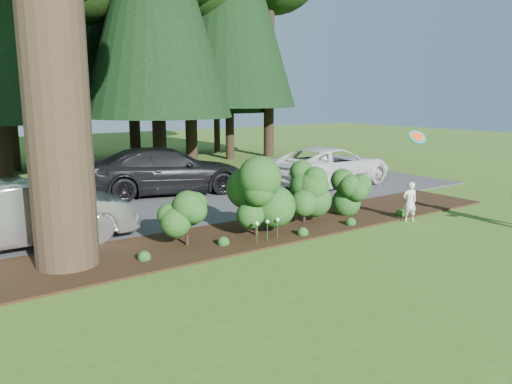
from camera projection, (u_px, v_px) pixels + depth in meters
ground at (350, 269)px, 10.02m from camera, size 80.00×80.00×0.00m
mulch_bed at (257, 232)px, 12.63m from camera, size 16.00×2.50×0.05m
driveway at (181, 203)px, 16.05m from camera, size 22.00×6.00×0.03m
shrub_row at (284, 199)px, 12.83m from camera, size 6.53×1.60×1.61m
lily_cluster at (267, 223)px, 11.69m from camera, size 0.69×0.09×0.57m
car_silver_wagon at (31, 214)px, 11.35m from camera, size 4.60×1.68×1.51m
car_white_suv at (330, 166)px, 19.09m from camera, size 5.61×3.06×1.49m
car_dark_suv at (167, 171)px, 17.49m from camera, size 5.96×3.51×1.62m
child at (410, 202)px, 13.68m from camera, size 0.48×0.41×1.12m
frisbee at (417, 137)px, 13.28m from camera, size 0.55×0.40×0.45m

